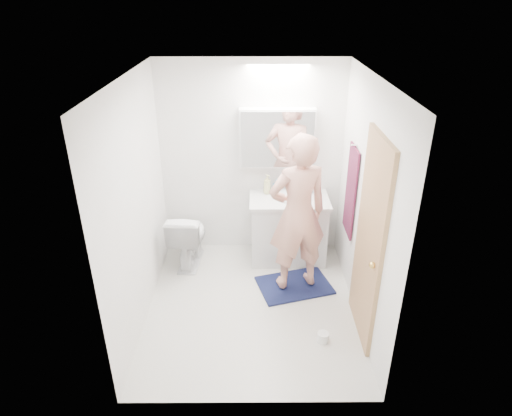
{
  "coord_description": "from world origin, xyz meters",
  "views": [
    {
      "loc": [
        0.03,
        -3.8,
        3.07
      ],
      "look_at": [
        0.05,
        0.25,
        1.05
      ],
      "focal_mm": 31.01,
      "sensor_mm": 36.0,
      "label": 1
    }
  ],
  "objects_px": {
    "vanity_cabinet": "(288,230)",
    "person": "(298,214)",
    "toothbrush_cup": "(310,190)",
    "toilet": "(188,237)",
    "soap_bottle_b": "(277,186)",
    "medicine_cabinet": "(277,138)",
    "toilet_paper_roll": "(323,337)",
    "soap_bottle_a": "(267,184)"
  },
  "relations": [
    {
      "from": "medicine_cabinet",
      "to": "soap_bottle_b",
      "type": "distance_m",
      "value": 0.59
    },
    {
      "from": "medicine_cabinet",
      "to": "toilet",
      "type": "bearing_deg",
      "value": -163.09
    },
    {
      "from": "soap_bottle_a",
      "to": "toilet_paper_roll",
      "type": "relative_size",
      "value": 2.22
    },
    {
      "from": "toilet",
      "to": "soap_bottle_a",
      "type": "relative_size",
      "value": 2.94
    },
    {
      "from": "soap_bottle_a",
      "to": "toothbrush_cup",
      "type": "height_order",
      "value": "soap_bottle_a"
    },
    {
      "from": "toilet",
      "to": "vanity_cabinet",
      "type": "bearing_deg",
      "value": -170.09
    },
    {
      "from": "medicine_cabinet",
      "to": "soap_bottle_b",
      "type": "height_order",
      "value": "medicine_cabinet"
    },
    {
      "from": "toilet",
      "to": "person",
      "type": "xyz_separation_m",
      "value": [
        1.26,
        -0.51,
        0.58
      ]
    },
    {
      "from": "toilet",
      "to": "toothbrush_cup",
      "type": "xyz_separation_m",
      "value": [
        1.48,
        0.27,
        0.5
      ]
    },
    {
      "from": "toilet",
      "to": "toothbrush_cup",
      "type": "height_order",
      "value": "toothbrush_cup"
    },
    {
      "from": "vanity_cabinet",
      "to": "toothbrush_cup",
      "type": "bearing_deg",
      "value": 31.74
    },
    {
      "from": "medicine_cabinet",
      "to": "soap_bottle_a",
      "type": "relative_size",
      "value": 3.61
    },
    {
      "from": "vanity_cabinet",
      "to": "person",
      "type": "relative_size",
      "value": 0.51
    },
    {
      "from": "vanity_cabinet",
      "to": "toothbrush_cup",
      "type": "relative_size",
      "value": 9.89
    },
    {
      "from": "toilet_paper_roll",
      "to": "soap_bottle_a",
      "type": "bearing_deg",
      "value": 106.85
    },
    {
      "from": "person",
      "to": "soap_bottle_b",
      "type": "relative_size",
      "value": 10.12
    },
    {
      "from": "medicine_cabinet",
      "to": "soap_bottle_b",
      "type": "xyz_separation_m",
      "value": [
        0.01,
        -0.03,
        -0.59
      ]
    },
    {
      "from": "toilet_paper_roll",
      "to": "medicine_cabinet",
      "type": "bearing_deg",
      "value": 102.85
    },
    {
      "from": "toilet_paper_roll",
      "to": "toilet",
      "type": "bearing_deg",
      "value": 136.31
    },
    {
      "from": "soap_bottle_a",
      "to": "person",
      "type": "bearing_deg",
      "value": -68.75
    },
    {
      "from": "toilet",
      "to": "soap_bottle_a",
      "type": "bearing_deg",
      "value": -160.02
    },
    {
      "from": "vanity_cabinet",
      "to": "soap_bottle_b",
      "type": "bearing_deg",
      "value": 127.85
    },
    {
      "from": "toothbrush_cup",
      "to": "toilet",
      "type": "bearing_deg",
      "value": -169.47
    },
    {
      "from": "vanity_cabinet",
      "to": "toilet",
      "type": "distance_m",
      "value": 1.23
    },
    {
      "from": "person",
      "to": "toothbrush_cup",
      "type": "relative_size",
      "value": 19.46
    },
    {
      "from": "toilet",
      "to": "soap_bottle_b",
      "type": "distance_m",
      "value": 1.25
    },
    {
      "from": "medicine_cabinet",
      "to": "soap_bottle_b",
      "type": "relative_size",
      "value": 5.03
    },
    {
      "from": "soap_bottle_a",
      "to": "toothbrush_cup",
      "type": "relative_size",
      "value": 2.68
    },
    {
      "from": "soap_bottle_b",
      "to": "toilet",
      "type": "bearing_deg",
      "value": -164.74
    },
    {
      "from": "toilet_paper_roll",
      "to": "toothbrush_cup",
      "type": "bearing_deg",
      "value": 89.39
    },
    {
      "from": "person",
      "to": "soap_bottle_b",
      "type": "height_order",
      "value": "person"
    },
    {
      "from": "soap_bottle_b",
      "to": "toothbrush_cup",
      "type": "relative_size",
      "value": 1.92
    },
    {
      "from": "soap_bottle_a",
      "to": "toilet",
      "type": "bearing_deg",
      "value": -164.55
    },
    {
      "from": "toilet_paper_roll",
      "to": "vanity_cabinet",
      "type": "bearing_deg",
      "value": 99.05
    },
    {
      "from": "vanity_cabinet",
      "to": "soap_bottle_b",
      "type": "xyz_separation_m",
      "value": [
        -0.14,
        0.18,
        0.52
      ]
    },
    {
      "from": "vanity_cabinet",
      "to": "medicine_cabinet",
      "type": "xyz_separation_m",
      "value": [
        -0.15,
        0.21,
        1.11
      ]
    },
    {
      "from": "medicine_cabinet",
      "to": "toilet_paper_roll",
      "type": "xyz_separation_m",
      "value": [
        0.39,
        -1.72,
        -1.45
      ]
    },
    {
      "from": "medicine_cabinet",
      "to": "toothbrush_cup",
      "type": "relative_size",
      "value": 9.67
    },
    {
      "from": "toothbrush_cup",
      "to": "toilet_paper_roll",
      "type": "xyz_separation_m",
      "value": [
        -0.02,
        -1.67,
        -0.81
      ]
    },
    {
      "from": "vanity_cabinet",
      "to": "person",
      "type": "height_order",
      "value": "person"
    },
    {
      "from": "medicine_cabinet",
      "to": "soap_bottle_b",
      "type": "bearing_deg",
      "value": -67.71
    },
    {
      "from": "toilet",
      "to": "soap_bottle_b",
      "type": "relative_size",
      "value": 4.1
    }
  ]
}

